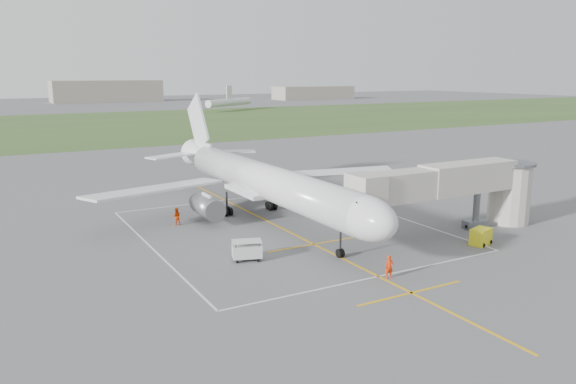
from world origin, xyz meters
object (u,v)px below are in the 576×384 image
jet_bridge (462,187)px  ramp_worker_wing (177,216)px  baggage_cart (247,250)px  gpu_unit (481,237)px  airliner (263,181)px  ramp_worker_nose (389,267)px

jet_bridge → ramp_worker_wing: 30.41m
jet_bridge → baggage_cart: jet_bridge is taller
jet_bridge → gpu_unit: (-1.73, -4.39, -3.96)m
airliner → jet_bridge: 21.22m
jet_bridge → baggage_cart: size_ratio=8.01×
baggage_cart → jet_bridge: bearing=12.6°
baggage_cart → ramp_worker_wing: 14.59m
airliner → gpu_unit: bearing=-53.1°
jet_bridge → ramp_worker_nose: bearing=-154.6°
baggage_cart → ramp_worker_wing: size_ratio=1.55×
gpu_unit → ramp_worker_nose: bearing=175.4°
ramp_worker_nose → baggage_cart: bearing=141.3°
ramp_worker_nose → ramp_worker_wing: size_ratio=1.01×
gpu_unit → ramp_worker_wing: size_ratio=1.29×
jet_bridge → ramp_worker_wing: jet_bridge is taller
airliner → ramp_worker_wing: bearing=164.3°
baggage_cart → ramp_worker_wing: ramp_worker_wing is taller
airliner → jet_bridge: airliner is taller
baggage_cart → gpu_unit: bearing=1.1°
jet_bridge → ramp_worker_nose: size_ratio=12.27×
baggage_cart → ramp_worker_nose: size_ratio=1.53×
airliner → gpu_unit: airliner is taller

